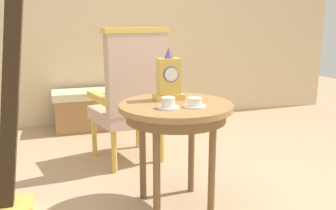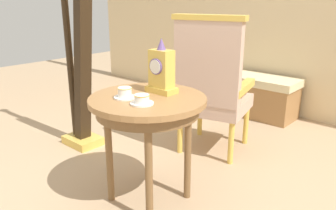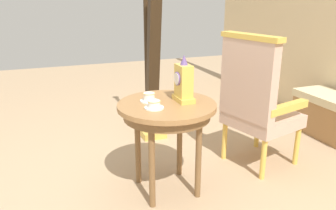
% 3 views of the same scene
% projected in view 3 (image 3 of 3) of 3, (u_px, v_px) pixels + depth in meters
% --- Properties ---
extents(ground_plane, '(10.00, 10.00, 0.00)m').
position_uv_depth(ground_plane, '(164.00, 182.00, 2.71)').
color(ground_plane, tan).
extents(side_table, '(0.71, 0.71, 0.69)m').
position_uv_depth(side_table, '(167.00, 114.00, 2.43)').
color(side_table, '#9E7042').
rests_on(side_table, ground).
extents(teacup_left, '(0.13, 0.13, 0.06)m').
position_uv_depth(teacup_left, '(149.00, 98.00, 2.43)').
color(teacup_left, white).
rests_on(teacup_left, side_table).
extents(teacup_right, '(0.13, 0.13, 0.06)m').
position_uv_depth(teacup_right, '(154.00, 105.00, 2.29)').
color(teacup_right, white).
rests_on(teacup_right, side_table).
extents(mantel_clock, '(0.19, 0.11, 0.34)m').
position_uv_depth(mantel_clock, '(184.00, 83.00, 2.41)').
color(mantel_clock, gold).
rests_on(mantel_clock, side_table).
extents(armchair, '(0.66, 0.65, 1.14)m').
position_uv_depth(armchair, '(256.00, 100.00, 2.81)').
color(armchair, '#CCA893').
rests_on(armchair, ground).
extents(harp, '(0.40, 0.24, 1.82)m').
position_uv_depth(harp, '(151.00, 67.00, 3.37)').
color(harp, gold).
rests_on(harp, ground).
extents(window_bench, '(0.91, 0.40, 0.44)m').
position_uv_depth(window_bench, '(336.00, 118.00, 3.47)').
color(window_bench, beige).
rests_on(window_bench, ground).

